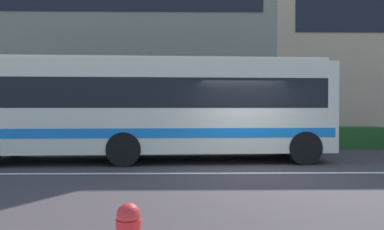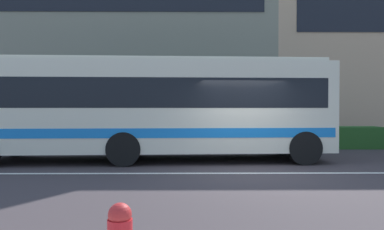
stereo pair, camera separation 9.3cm
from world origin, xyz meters
name	(u,v)px [view 1 (the left image)]	position (x,y,z in m)	size (l,w,h in m)	color
ground_plane	(254,173)	(0.00, 0.00, 0.00)	(160.00, 160.00, 0.00)	#3A3235
lane_centre_line	(254,173)	(0.00, 0.00, 0.00)	(60.00, 0.16, 0.01)	silver
hedge_row_far	(227,137)	(0.00, 6.14, 0.45)	(12.82, 1.10, 0.90)	#295A22
apartment_block_left	(117,29)	(-6.18, 15.08, 6.85)	(18.20, 11.06, 13.69)	gray
transit_bus	(150,105)	(-2.91, 2.40, 1.77)	(11.42, 3.11, 3.22)	beige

